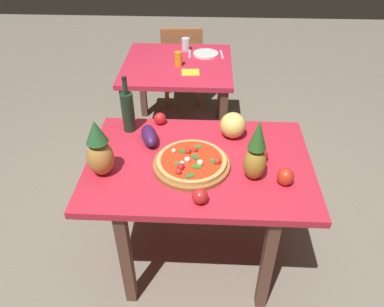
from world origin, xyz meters
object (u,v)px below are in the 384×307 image
dining_chair (182,61)px  pineapple_right (99,151)px  pineapple_left (256,153)px  dinner_plate (206,54)px  tomato_at_corner (160,119)px  eggplant (149,136)px  drinking_glass_water (186,44)px  napkin_folded (190,72)px  melon (233,125)px  background_table (178,75)px  wine_bottle (128,111)px  pizza (192,161)px  tomato_near_board (261,155)px  tomato_by_bottle (200,196)px  knife_utensil (222,55)px  pizza_board (192,165)px  bell_pepper (285,177)px  drinking_glass_juice (178,59)px  display_table (199,174)px  fork_utensil (190,54)px

dining_chair → pineapple_right: pineapple_right is taller
pineapple_left → dinner_plate: bearing=99.6°
dining_chair → tomato_at_corner: dining_chair is taller
eggplant → drinking_glass_water: bearing=85.0°
napkin_folded → melon: bearing=-71.3°
background_table → dinner_plate: (0.23, 0.19, 0.12)m
wine_bottle → pizza: bearing=-41.0°
tomato_near_board → tomato_by_bottle: size_ratio=0.95×
tomato_at_corner → knife_utensil: 1.20m
eggplant → tomato_near_board: bearing=-12.9°
background_table → pizza_board: size_ratio=2.17×
pineapple_right → eggplant: size_ratio=1.62×
pizza_board → pineapple_right: pineapple_right is taller
bell_pepper → dinner_plate: size_ratio=0.43×
background_table → pizza: bearing=-82.4°
tomato_by_bottle → napkin_folded: size_ratio=0.56×
tomato_near_board → drinking_glass_juice: 1.35m
background_table → eggplant: size_ratio=4.52×
dining_chair → knife_utensil: bearing=124.9°
pineapple_right → display_table: bearing=13.7°
bell_pepper → wine_bottle: bearing=152.5°
tomato_at_corner → knife_utensil: tomato_at_corner is taller
pizza → tomato_by_bottle: size_ratio=4.80×
dining_chair → tomato_at_corner: size_ratio=11.32×
dining_chair → pizza_board: (0.19, -2.02, 0.28)m
pizza_board → pizza: (0.00, -0.00, 0.03)m
wine_bottle → dinner_plate: bearing=69.7°
pizza_board → melon: (0.23, 0.30, 0.06)m
knife_utensil → display_table: bearing=-100.7°
drinking_glass_juice → drinking_glass_water: size_ratio=1.07×
tomato_near_board → dinner_plate: tomato_near_board is taller
pineapple_right → wine_bottle: bearing=80.6°
drinking_glass_water → drinking_glass_juice: bearing=-96.5°
background_table → drinking_glass_water: size_ratio=8.23×
tomato_by_bottle → drinking_glass_water: drinking_glass_water is taller
pineapple_right → bell_pepper: bearing=-2.4°
tomato_by_bottle → fork_utensil: 1.83m
display_table → tomato_at_corner: (-0.26, 0.37, 0.13)m
dining_chair → knife_utensil: 0.67m
pizza → drinking_glass_juice: size_ratio=3.20×
pineapple_right → eggplant: (0.21, 0.29, -0.10)m
dining_chair → eggplant: size_ratio=4.25×
pizza → pineapple_right: bearing=-171.2°
display_table → tomato_at_corner: size_ratio=16.51×
wine_bottle → napkin_folded: size_ratio=2.53×
display_table → pineapple_left: (0.29, -0.12, 0.25)m
drinking_glass_water → display_table: bearing=-83.9°
bell_pepper → eggplant: (-0.74, 0.33, 0.00)m
dining_chair → drinking_glass_juice: size_ratio=7.23×
tomato_near_board → napkin_folded: (-0.44, 1.11, -0.03)m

